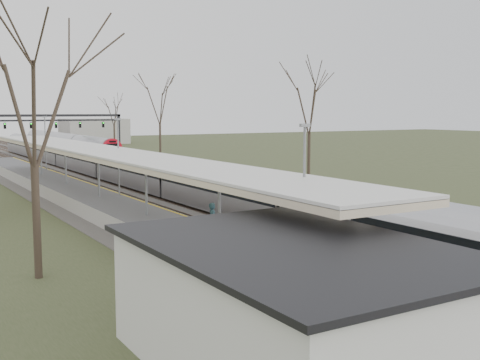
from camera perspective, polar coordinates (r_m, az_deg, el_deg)
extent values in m
cube|color=#474442|center=(62.57, -11.18, 0.49)|extent=(24.00, 160.00, 0.10)
cube|color=#4C3828|center=(60.82, -16.50, 0.21)|extent=(2.60, 160.00, 0.06)
cube|color=gray|center=(60.64, -17.16, 0.24)|extent=(0.07, 160.00, 0.12)
cube|color=gray|center=(60.99, -15.85, 0.32)|extent=(0.07, 160.00, 0.12)
cube|color=#4C3828|center=(61.77, -13.36, 0.40)|extent=(2.60, 160.00, 0.06)
cube|color=gray|center=(61.56, -14.00, 0.43)|extent=(0.07, 160.00, 0.12)
cube|color=gray|center=(61.99, -12.73, 0.50)|extent=(0.07, 160.00, 0.12)
cube|color=#4C3828|center=(62.91, -10.32, 0.58)|extent=(2.60, 160.00, 0.06)
cube|color=gray|center=(62.66, -10.94, 0.61)|extent=(0.07, 160.00, 0.12)
cube|color=gray|center=(63.16, -9.72, 0.68)|extent=(0.07, 160.00, 0.12)
cube|color=#4C3828|center=(64.22, -7.40, 0.75)|extent=(2.60, 160.00, 0.06)
cube|color=gray|center=(63.93, -7.99, 0.78)|extent=(0.07, 160.00, 0.12)
cube|color=gray|center=(64.50, -6.82, 0.85)|extent=(0.07, 160.00, 0.12)
cube|color=#4C3828|center=(65.69, -4.60, 0.91)|extent=(2.60, 160.00, 0.06)
cube|color=gray|center=(65.37, -5.17, 0.94)|extent=(0.07, 160.00, 0.12)
cube|color=gray|center=(66.00, -4.05, 1.01)|extent=(0.07, 160.00, 0.12)
cube|color=#9E9B93|center=(43.21, -14.60, -1.66)|extent=(3.50, 69.00, 1.00)
cylinder|color=slate|center=(18.54, 10.19, -6.05)|extent=(0.14, 0.14, 3.00)
cylinder|color=slate|center=(25.00, -1.96, -2.69)|extent=(0.14, 0.14, 3.00)
cylinder|color=slate|center=(32.16, -8.89, -0.70)|extent=(0.14, 0.14, 3.00)
cylinder|color=slate|center=(39.65, -13.25, 0.56)|extent=(0.14, 0.14, 3.00)
cylinder|color=slate|center=(47.30, -16.21, 1.42)|extent=(0.14, 0.14, 3.00)
cylinder|color=slate|center=(55.05, -18.35, 2.03)|extent=(0.14, 0.14, 3.00)
cube|color=silver|center=(38.57, -12.86, 2.72)|extent=(4.10, 50.00, 0.12)
cube|color=beige|center=(38.58, -12.85, 2.47)|extent=(4.10, 50.00, 0.25)
cube|color=silver|center=(15.19, 5.16, -12.34)|extent=(6.00, 9.00, 3.20)
cube|color=black|center=(94.09, -11.41, 4.28)|extent=(0.35, 0.35, 6.00)
cube|color=black|center=(91.10, -17.57, 5.86)|extent=(21.00, 0.35, 0.35)
cube|color=black|center=(91.11, -17.55, 5.42)|extent=(21.00, 0.25, 0.25)
cube|color=black|center=(89.67, -21.40, 4.81)|extent=(0.32, 0.22, 0.85)
sphere|color=#0CFF19|center=(89.53, -21.40, 4.97)|extent=(0.16, 0.16, 0.16)
cube|color=black|center=(90.33, -19.21, 4.91)|extent=(0.32, 0.22, 0.85)
sphere|color=#0CFF19|center=(90.18, -19.20, 5.06)|extent=(0.16, 0.16, 0.16)
cube|color=black|center=(91.11, -17.05, 4.99)|extent=(0.32, 0.22, 0.85)
sphere|color=#0CFF19|center=(90.97, -17.03, 5.15)|extent=(0.16, 0.16, 0.16)
cube|color=black|center=(92.02, -14.93, 5.07)|extent=(0.32, 0.22, 0.85)
sphere|color=#0CFF19|center=(91.88, -14.91, 5.23)|extent=(0.16, 0.16, 0.16)
cube|color=black|center=(93.05, -12.85, 5.14)|extent=(0.32, 0.22, 0.85)
sphere|color=#0CFF19|center=(92.91, -12.82, 5.30)|extent=(0.16, 0.16, 0.16)
cylinder|color=#2D231C|center=(24.49, -18.72, -3.83)|extent=(0.30, 0.30, 4.50)
cylinder|color=#2D231C|center=(57.64, 6.54, 2.26)|extent=(0.30, 0.30, 4.50)
cube|color=#9C9EA5|center=(58.20, -12.29, 1.06)|extent=(2.55, 90.00, 1.60)
cylinder|color=#9C9EA5|center=(58.14, -12.30, 1.70)|extent=(2.60, 89.70, 2.60)
cube|color=black|center=(58.13, -12.31, 1.79)|extent=(2.62, 89.40, 0.55)
cube|color=black|center=(58.29, -12.27, 0.15)|extent=(1.80, 89.00, 0.35)
cube|color=#9C9EA5|center=(100.23, -16.20, 3.19)|extent=(2.55, 45.00, 1.60)
cylinder|color=#9C9EA5|center=(100.20, -16.22, 3.56)|extent=(2.60, 44.70, 2.60)
cube|color=black|center=(100.19, -16.22, 3.62)|extent=(2.62, 44.40, 0.55)
cube|color=#B20A19|center=(78.82, -12.02, 2.43)|extent=(2.55, 0.50, 1.50)
cylinder|color=#B20A19|center=(78.82, -12.04, 2.94)|extent=(2.60, 0.60, 2.60)
cube|color=black|center=(78.55, -11.98, 3.15)|extent=(1.70, 0.12, 0.70)
sphere|color=white|center=(78.37, -12.56, 2.32)|extent=(0.22, 0.22, 0.22)
sphere|color=white|center=(78.92, -11.39, 2.37)|extent=(0.22, 0.22, 0.22)
cube|color=black|center=(100.28, -16.19, 2.66)|extent=(1.80, 44.00, 0.35)
imported|color=#294951|center=(26.04, -2.59, -3.90)|extent=(0.55, 0.67, 1.59)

